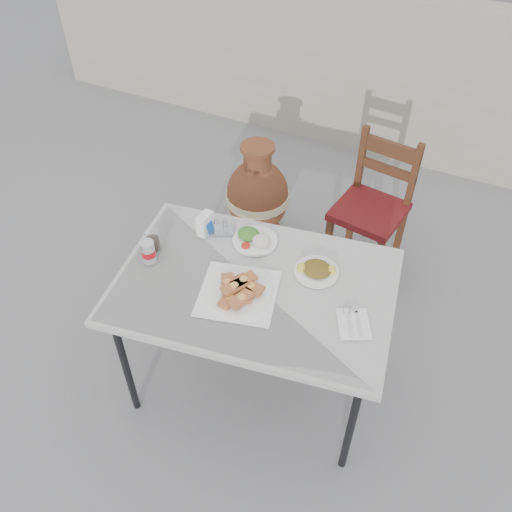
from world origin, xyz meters
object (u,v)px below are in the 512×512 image
at_px(cafe_table, 255,291).
at_px(terracotta_urn, 257,197).
at_px(napkin_holder, 205,224).
at_px(condiment_caddy, 223,227).
at_px(chair, 372,206).
at_px(salad_rice_plate, 255,238).
at_px(soda_can, 148,252).
at_px(salad_chopped_plate, 317,270).
at_px(pide_plate, 238,289).
at_px(cola_glass, 153,241).

height_order(cafe_table, terracotta_urn, cafe_table).
bearing_deg(napkin_holder, cafe_table, -24.45).
relative_size(condiment_caddy, terracotta_urn, 0.18).
xyz_separation_m(chair, terracotta_urn, (-0.72, -0.08, -0.12)).
relative_size(salad_rice_plate, napkin_holder, 1.98).
distance_m(napkin_holder, condiment_caddy, 0.09).
bearing_deg(soda_can, terracotta_urn, 89.47).
distance_m(condiment_caddy, chair, 1.06).
xyz_separation_m(salad_rice_plate, chair, (0.36, 0.86, -0.31)).
bearing_deg(salad_chopped_plate, cafe_table, -140.74).
relative_size(salad_chopped_plate, napkin_holder, 1.87).
height_order(chair, terracotta_urn, chair).
relative_size(soda_can, terracotta_urn, 0.16).
distance_m(condiment_caddy, terracotta_urn, 0.92).
distance_m(pide_plate, soda_can, 0.45).
relative_size(cafe_table, cola_glass, 13.25).
distance_m(pide_plate, condiment_caddy, 0.41).
height_order(cafe_table, condiment_caddy, condiment_caddy).
bearing_deg(chair, salad_rice_plate, -103.86).
relative_size(chair, terracotta_urn, 1.22).
bearing_deg(cafe_table, soda_can, -170.56).
bearing_deg(chair, pide_plate, -94.50).
bearing_deg(cafe_table, chair, 77.89).
bearing_deg(condiment_caddy, salad_rice_plate, 0.16).
relative_size(napkin_holder, condiment_caddy, 0.87).
bearing_deg(cafe_table, salad_chopped_plate, 39.26).
relative_size(salad_chopped_plate, chair, 0.23).
height_order(salad_rice_plate, condiment_caddy, condiment_caddy).
xyz_separation_m(pide_plate, soda_can, (-0.45, 0.00, 0.03)).
relative_size(pide_plate, chair, 0.46).
xyz_separation_m(salad_chopped_plate, cola_glass, (-0.74, -0.18, 0.03)).
height_order(pide_plate, salad_rice_plate, pide_plate).
height_order(napkin_holder, terracotta_urn, napkin_holder).
relative_size(salad_rice_plate, salad_chopped_plate, 1.06).
height_order(salad_chopped_plate, soda_can, soda_can).
relative_size(pide_plate, napkin_holder, 3.71).
bearing_deg(salad_rice_plate, cafe_table, -64.09).
distance_m(salad_chopped_plate, chair, 0.98).
bearing_deg(pide_plate, napkin_holder, 138.44).
height_order(cafe_table, chair, chair).
height_order(cafe_table, napkin_holder, napkin_holder).
bearing_deg(salad_chopped_plate, pide_plate, -134.39).
relative_size(salad_chopped_plate, terracotta_urn, 0.28).
xyz_separation_m(napkin_holder, chair, (0.60, 0.91, -0.34)).
bearing_deg(condiment_caddy, terracotta_urn, 103.79).
bearing_deg(cola_glass, soda_can, -68.30).
bearing_deg(terracotta_urn, cafe_table, -65.02).
height_order(pide_plate, chair, chair).
distance_m(soda_can, terracotta_urn, 1.20).
distance_m(salad_rice_plate, soda_can, 0.49).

